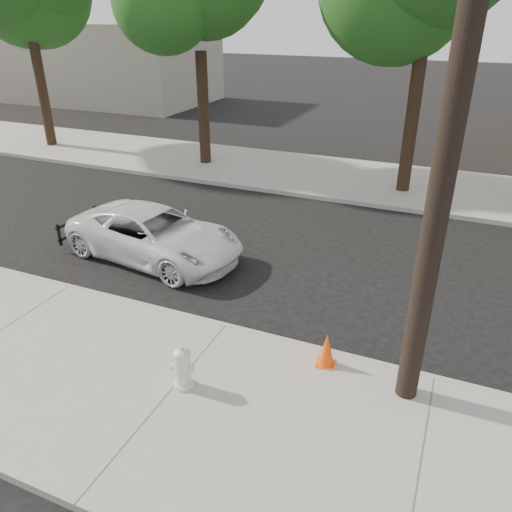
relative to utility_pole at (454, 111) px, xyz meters
name	(u,v)px	position (x,y,z in m)	size (l,w,h in m)	color
ground	(265,284)	(-3.60, 2.70, -4.70)	(120.00, 120.00, 0.00)	black
near_sidewalk	(167,398)	(-3.60, -1.60, -4.62)	(90.00, 4.40, 0.15)	gray
far_sidewalk	(351,179)	(-3.60, 11.20, -4.62)	(90.00, 5.00, 0.15)	gray
curb_near	(226,328)	(-3.60, 0.60, -4.62)	(90.00, 0.12, 0.16)	#9E9B93
building_far	(106,62)	(-23.60, 22.70, -2.20)	(14.00, 8.00, 5.00)	gray
utility_pole	(454,111)	(0.00, 0.00, 0.00)	(1.40, 0.34, 9.00)	black
police_cruiser	(155,234)	(-6.73, 2.87, -4.04)	(2.17, 4.72, 1.31)	silver
fire_hydrant	(183,368)	(-3.46, -1.28, -4.19)	(0.40, 0.36, 0.75)	silver
traffic_cone	(327,350)	(-1.42, 0.20, -4.24)	(0.37, 0.37, 0.64)	#FD490D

